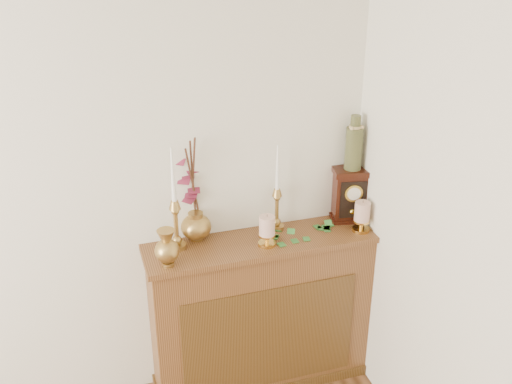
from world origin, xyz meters
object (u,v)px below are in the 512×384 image
object	(u,v)px
ceramic_vase	(354,145)
candlestick_left	(175,217)
ginger_jar	(190,191)
mantel_clock	(350,195)
candlestick_center	(277,202)
bud_vase	(167,248)

from	to	relation	value
ceramic_vase	candlestick_left	bearing A→B (deg)	-178.47
ginger_jar	mantel_clock	world-z (taller)	ginger_jar
candlestick_center	ceramic_vase	size ratio (longest dim) A/B	1.62
mantel_clock	candlestick_left	bearing A→B (deg)	-166.78
candlestick_left	ceramic_vase	world-z (taller)	ceramic_vase
candlestick_center	bud_vase	distance (m)	0.66
ginger_jar	mantel_clock	xyz separation A→B (m)	(0.87, -0.07, -0.11)
candlestick_left	ginger_jar	size ratio (longest dim) A/B	0.93
candlestick_center	bud_vase	bearing A→B (deg)	-162.84
candlestick_left	candlestick_center	xyz separation A→B (m)	(0.55, 0.04, -0.02)
candlestick_left	bud_vase	world-z (taller)	candlestick_left
ginger_jar	mantel_clock	bearing A→B (deg)	-4.76
candlestick_center	ginger_jar	xyz separation A→B (m)	(-0.45, 0.06, 0.10)
candlestick_center	bud_vase	xyz separation A→B (m)	(-0.63, -0.19, -0.06)
candlestick_left	mantel_clock	xyz separation A→B (m)	(0.97, 0.02, -0.03)
bud_vase	ginger_jar	bearing A→B (deg)	55.07
candlestick_left	ginger_jar	distance (m)	0.16
bud_vase	candlestick_center	bearing A→B (deg)	17.16
bud_vase	mantel_clock	world-z (taller)	mantel_clock
bud_vase	ginger_jar	xyz separation A→B (m)	(0.17, 0.25, 0.17)
candlestick_left	ceramic_vase	bearing A→B (deg)	1.53
candlestick_left	bud_vase	xyz separation A→B (m)	(-0.08, -0.15, -0.08)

